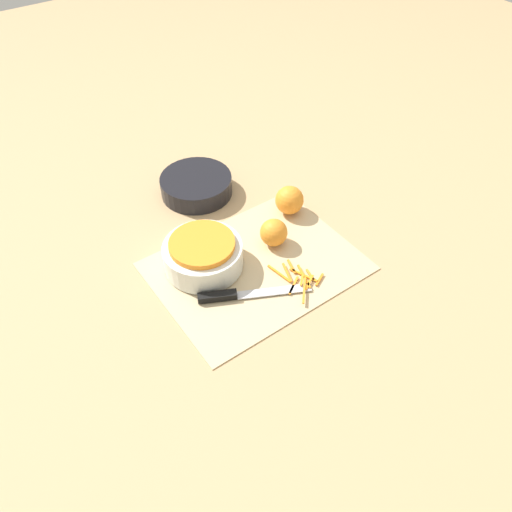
# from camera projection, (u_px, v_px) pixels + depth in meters

# --- Properties ---
(ground_plane) EXTENTS (4.00, 4.00, 0.00)m
(ground_plane) POSITION_uv_depth(u_px,v_px,m) (256.00, 267.00, 1.17)
(ground_plane) COLOR tan
(cutting_board) EXTENTS (0.46, 0.35, 0.01)m
(cutting_board) POSITION_uv_depth(u_px,v_px,m) (256.00, 266.00, 1.16)
(cutting_board) COLOR #CCB284
(cutting_board) RESTS_ON ground_plane
(bowl_speckled) EXTENTS (0.18, 0.18, 0.08)m
(bowl_speckled) POSITION_uv_depth(u_px,v_px,m) (203.00, 254.00, 1.14)
(bowl_speckled) COLOR silver
(bowl_speckled) RESTS_ON cutting_board
(bowl_dark) EXTENTS (0.19, 0.19, 0.05)m
(bowl_dark) POSITION_uv_depth(u_px,v_px,m) (196.00, 185.00, 1.34)
(bowl_dark) COLOR black
(bowl_dark) RESTS_ON ground_plane
(knife) EXTENTS (0.23, 0.13, 0.02)m
(knife) POSITION_uv_depth(u_px,v_px,m) (234.00, 295.00, 1.09)
(knife) COLOR black
(knife) RESTS_ON cutting_board
(orange_left) EXTENTS (0.07, 0.07, 0.07)m
(orange_left) POSITION_uv_depth(u_px,v_px,m) (274.00, 232.00, 1.19)
(orange_left) COLOR orange
(orange_left) RESTS_ON cutting_board
(orange_right) EXTENTS (0.07, 0.07, 0.07)m
(orange_right) POSITION_uv_depth(u_px,v_px,m) (289.00, 200.00, 1.27)
(orange_right) COLOR orange
(orange_right) RESTS_ON cutting_board
(peel_pile) EXTENTS (0.10, 0.14, 0.01)m
(peel_pile) POSITION_uv_depth(u_px,v_px,m) (299.00, 278.00, 1.13)
(peel_pile) COLOR orange
(peel_pile) RESTS_ON cutting_board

